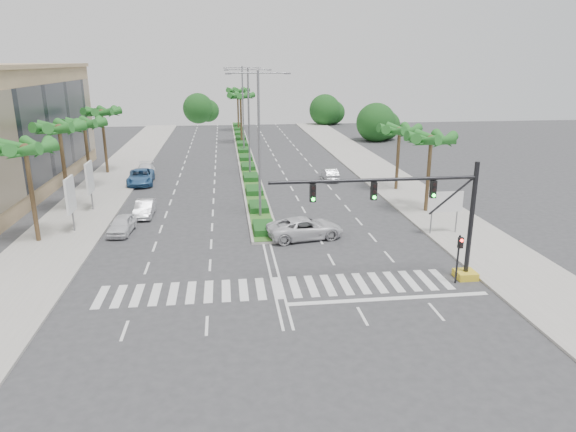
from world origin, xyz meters
name	(u,v)px	position (x,y,z in m)	size (l,w,h in m)	color
ground	(278,288)	(0.00, 0.00, 0.00)	(160.00, 160.00, 0.00)	#333335
footpath_right	(409,194)	(15.20, 20.00, 0.07)	(6.00, 120.00, 0.15)	gray
footpath_left	(91,204)	(-15.20, 20.00, 0.07)	(6.00, 120.00, 0.15)	gray
median	(244,154)	(0.00, 45.00, 0.10)	(2.20, 75.00, 0.20)	gray
median_grass	(244,153)	(0.00, 45.00, 0.22)	(1.80, 75.00, 0.04)	#385C1F
signal_gantry	(435,226)	(9.27, 0.00, 3.46)	(12.60, 1.20, 7.20)	gold
pedestrian_signal	(459,251)	(10.60, -0.68, 2.04)	(0.28, 0.36, 3.00)	black
direction_sign	(445,204)	(13.50, 7.99, 2.45)	(2.70, 0.11, 3.40)	slate
billboard_near	(70,195)	(-14.50, 12.00, 2.96)	(0.18, 2.10, 4.35)	slate
billboard_far	(90,178)	(-14.50, 18.00, 2.96)	(0.18, 2.10, 4.35)	slate
palm_left_near	(25,151)	(-16.50, 10.00, 6.69)	(4.57, 4.68, 7.55)	brown
palm_left_mid	(59,131)	(-16.50, 18.00, 7.08)	(4.57, 4.68, 7.95)	brown
palm_left_far	(84,126)	(-16.50, 26.00, 6.50)	(4.57, 4.68, 7.35)	brown
palm_left_end	(102,114)	(-16.50, 34.00, 6.88)	(4.57, 4.68, 7.75)	brown
palm_right_near	(431,141)	(14.50, 14.00, 6.20)	(4.57, 4.68, 7.05)	brown
palm_right_far	(399,132)	(14.50, 22.00, 5.91)	(4.57, 4.68, 6.75)	brown
palm_median_a	(241,98)	(0.00, 55.00, 7.17)	(4.57, 4.68, 8.05)	brown
palm_median_b	(238,92)	(0.00, 70.00, 7.17)	(4.57, 4.68, 8.05)	brown
streetlight_near	(259,137)	(0.00, 14.00, 6.81)	(5.10, 0.25, 12.00)	slate
streetlight_mid	(249,117)	(0.00, 30.00, 6.81)	(5.10, 0.25, 12.00)	slate
streetlight_far	(243,105)	(0.00, 46.00, 6.81)	(5.10, 0.25, 12.00)	slate
car_parked_a	(122,225)	(-10.81, 11.36, 0.68)	(1.61, 3.99, 1.36)	silver
car_parked_b	(145,208)	(-9.71, 15.82, 0.68)	(1.44, 4.12, 1.36)	silver
car_parked_c	(141,177)	(-11.80, 27.98, 0.79)	(2.61, 5.67, 1.58)	#306094
car_parked_d	(145,171)	(-11.80, 31.50, 0.72)	(2.01, 4.94, 1.43)	white
car_crossing	(305,228)	(2.96, 8.49, 0.79)	(2.62, 5.68, 1.58)	silver
car_right	(330,174)	(8.73, 27.43, 0.67)	(1.41, 4.04, 1.33)	silver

